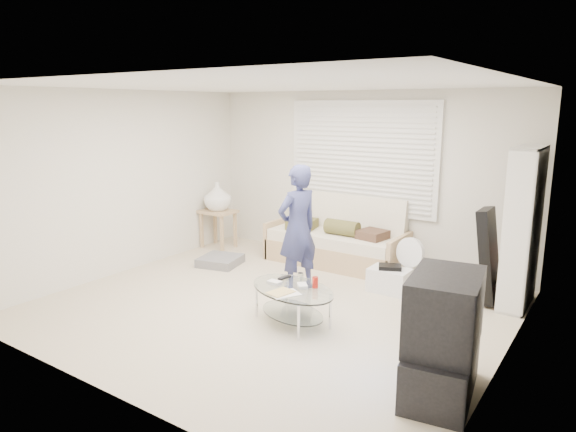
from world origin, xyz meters
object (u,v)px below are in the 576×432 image
Objects in this scene: tv_unit at (443,337)px; coffee_table at (292,295)px; futon_sofa at (337,242)px; bookshelf at (522,228)px.

coffee_table is at bearing 164.53° from tv_unit.
tv_unit reaches higher than futon_sofa.
futon_sofa is 1.68× the size of coffee_table.
futon_sofa is at bearing 132.38° from tv_unit.
tv_unit reaches higher than coffee_table.
futon_sofa is 2.02× the size of tv_unit.
bookshelf is 2.41m from tv_unit.
futon_sofa is at bearing 174.20° from bookshelf.
bookshelf is 1.83× the size of tv_unit.
bookshelf reaches higher than tv_unit.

